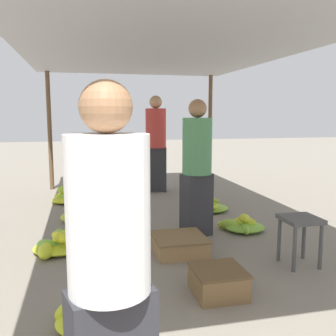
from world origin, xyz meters
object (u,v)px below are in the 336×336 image
banana_pile_left_2 (75,216)px  crate_mid (218,282)px  vendor_foreground (110,270)px  banana_pile_left_0 (59,245)px  banana_pile_left_1 (87,315)px  banana_pile_left_3 (68,198)px  shopper_walking_far (197,167)px  stool (300,227)px  banana_pile_right_1 (241,225)px  crate_near (179,244)px  shopper_walking_mid (156,142)px  banana_pile_right_0 (209,206)px

banana_pile_left_2 → crate_mid: bearing=-64.5°
banana_pile_left_2 → vendor_foreground: bearing=-86.7°
banana_pile_left_0 → banana_pile_left_1: (0.26, -1.48, -0.00)m
banana_pile_left_3 → shopper_walking_far: size_ratio=0.37×
banana_pile_left_0 → stool: bearing=-20.8°
banana_pile_left_2 → banana_pile_left_3: 1.15m
banana_pile_left_1 → banana_pile_right_1: banana_pile_left_1 is taller
crate_near → banana_pile_right_1: bearing=30.4°
crate_near → shopper_walking_far: (0.34, 0.49, 0.74)m
crate_mid → shopper_walking_mid: 4.23m
banana_pile_left_0 → banana_pile_left_1: banana_pile_left_1 is taller
banana_pile_left_0 → shopper_walking_far: shopper_walking_far is taller
vendor_foreground → crate_near: 2.45m
banana_pile_left_2 → banana_pile_right_0: 1.94m
banana_pile_left_0 → shopper_walking_mid: bearing=60.8°
stool → shopper_walking_far: size_ratio=0.29×
banana_pile_left_0 → banana_pile_right_1: bearing=6.8°
banana_pile_left_1 → shopper_walking_mid: (1.35, 4.37, 0.84)m
crate_mid → banana_pile_left_0: bearing=135.8°
stool → banana_pile_left_2: bearing=136.6°
stool → banana_pile_left_2: stool is taller
stool → banana_pile_left_2: size_ratio=1.09×
vendor_foreground → banana_pile_left_2: vendor_foreground is taller
vendor_foreground → banana_pile_right_1: (1.81, 2.73, -0.74)m
shopper_walking_far → crate_mid: bearing=-100.7°
stool → banana_pile_left_0: stool is taller
crate_near → banana_pile_left_0: bearing=166.5°
banana_pile_left_0 → shopper_walking_far: 1.75m
stool → banana_pile_left_3: stool is taller
stool → shopper_walking_far: (-0.70, 1.06, 0.46)m
banana_pile_left_3 → crate_near: banana_pile_left_3 is taller
stool → banana_pile_right_1: (-0.10, 1.12, -0.31)m
banana_pile_right_1 → shopper_walking_mid: 2.82m
crate_near → crate_mid: bearing=-86.1°
crate_near → stool: bearing=-28.6°
banana_pile_left_0 → shopper_walking_mid: (1.61, 2.88, 0.84)m
stool → banana_pile_right_1: bearing=94.9°
stool → banana_pile_right_1: stool is taller
shopper_walking_mid → banana_pile_right_0: bearing=-74.0°
banana_pile_left_3 → vendor_foreground: bearing=-86.0°
banana_pile_left_3 → crate_near: (1.20, -2.58, 0.00)m
banana_pile_right_0 → crate_mid: 2.61m
stool → banana_pile_right_0: (-0.18, 2.09, -0.28)m
banana_pile_right_1 → shopper_walking_mid: shopper_walking_mid is taller
stool → shopper_walking_mid: 3.84m
crate_mid → shopper_walking_far: 1.65m
banana_pile_right_0 → shopper_walking_far: (-0.52, -1.03, 0.74)m
stool → banana_pile_left_0: size_ratio=0.85×
banana_pile_left_0 → crate_mid: (1.29, -1.26, 0.03)m
vendor_foreground → banana_pile_left_3: vendor_foreground is taller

